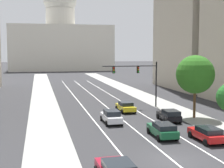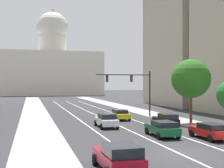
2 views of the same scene
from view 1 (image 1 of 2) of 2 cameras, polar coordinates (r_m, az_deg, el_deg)
The scene contains 14 objects.
ground_plane at distance 64.48m, azimuth -3.58°, elevation -1.77°, with size 400.00×400.00×0.00m, color #2B2B2D.
sidewalk_left at distance 58.77m, azimuth -11.60°, elevation -2.59°, with size 4.25×130.00×0.01m, color gray.
sidewalk_right at distance 61.74m, azimuth 5.50°, elevation -2.11°, with size 4.25×130.00×0.01m, color gray.
lane_stripe_left at distance 49.30m, azimuth -4.87°, elevation -4.06°, with size 0.16×90.00×0.01m, color white.
lane_stripe_center at distance 49.87m, azimuth -0.90°, elevation -3.93°, with size 0.16×90.00×0.01m, color white.
lane_stripe_right at distance 50.67m, azimuth 2.95°, elevation -3.79°, with size 0.16×90.00×0.01m, color white.
capitol_building at distance 148.71m, azimuth -8.75°, elevation 7.34°, with size 43.05×23.52×38.72m.
car_yellow at distance 45.92m, azimuth 2.33°, elevation -3.85°, with size 2.07×4.41×1.39m.
car_black at distance 40.26m, azimuth 9.76°, elevation -5.25°, with size 2.16×4.29×1.43m.
car_white at distance 38.64m, azimuth -0.10°, elevation -5.56°, with size 1.99×4.41×1.54m.
car_green at distance 32.83m, azimuth 8.64°, elevation -7.70°, with size 2.09×4.48×1.44m.
car_red at distance 32.29m, azimuth 15.91°, elevation -8.14°, with size 2.06×4.34×1.37m.
traffic_signal_mast at distance 49.18m, azimuth 4.74°, elevation 1.53°, with size 8.21×0.39×6.73m.
street_tree_near_right at distance 42.55m, azimuth 14.00°, elevation 1.59°, with size 4.77×4.77×7.82m.
Camera 1 is at (-9.87, -23.18, 8.32)m, focal length 53.59 mm.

